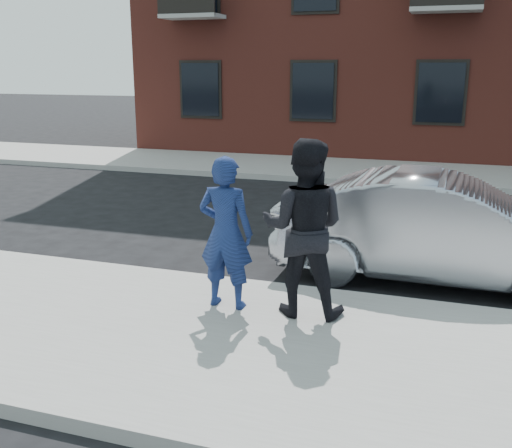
% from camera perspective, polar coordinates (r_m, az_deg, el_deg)
% --- Properties ---
extents(ground, '(100.00, 100.00, 0.00)m').
position_cam_1_polar(ground, '(6.39, 10.84, -12.96)').
color(ground, black).
rests_on(ground, ground).
extents(near_sidewalk, '(50.00, 3.50, 0.15)m').
position_cam_1_polar(near_sidewalk, '(6.13, 10.54, -13.39)').
color(near_sidewalk, gray).
rests_on(near_sidewalk, ground).
extents(near_curb, '(50.00, 0.10, 0.15)m').
position_cam_1_polar(near_curb, '(7.76, 12.47, -7.29)').
color(near_curb, '#999691').
rests_on(near_curb, ground).
extents(far_sidewalk, '(50.00, 3.50, 0.15)m').
position_cam_1_polar(far_sidewalk, '(17.14, 16.10, 4.57)').
color(far_sidewalk, gray).
rests_on(far_sidewalk, ground).
extents(far_curb, '(50.00, 0.10, 0.15)m').
position_cam_1_polar(far_curb, '(15.37, 15.76, 3.46)').
color(far_curb, '#999691').
rests_on(far_curb, ground).
extents(silver_sedan, '(4.60, 1.62, 1.51)m').
position_cam_1_polar(silver_sedan, '(8.70, 17.39, -0.48)').
color(silver_sedan, '#999BA3').
rests_on(silver_sedan, ground).
extents(man_hoodie, '(0.67, 0.51, 1.82)m').
position_cam_1_polar(man_hoodie, '(7.01, -2.90, -0.84)').
color(man_hoodie, navy).
rests_on(man_hoodie, near_sidewalk).
extents(man_peacoat, '(1.06, 0.86, 2.04)m').
position_cam_1_polar(man_peacoat, '(6.80, 4.58, -0.40)').
color(man_peacoat, black).
rests_on(man_peacoat, near_sidewalk).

